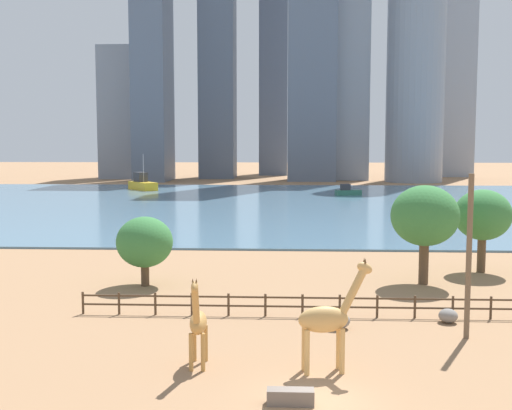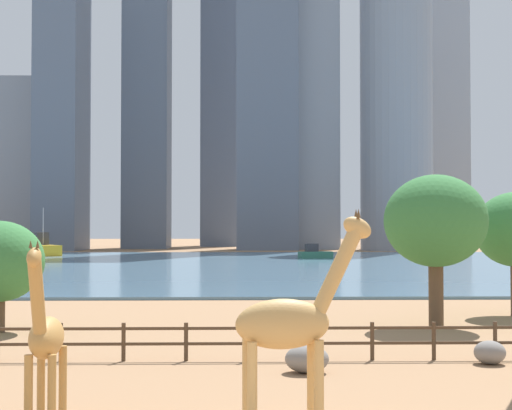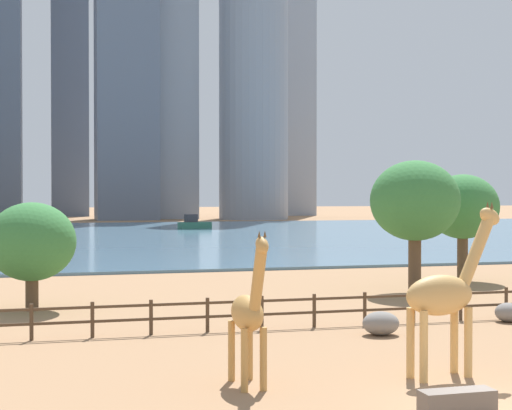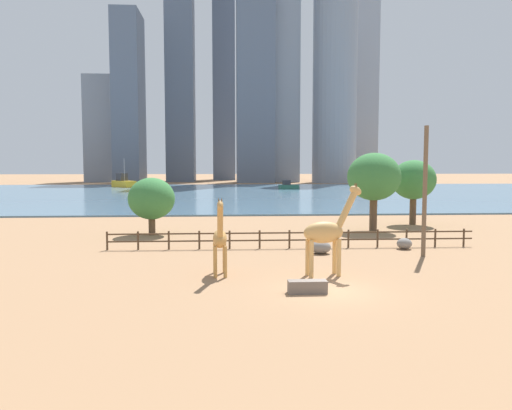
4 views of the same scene
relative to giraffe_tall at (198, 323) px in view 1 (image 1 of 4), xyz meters
The scene contains 21 objects.
ground_plane 76.65m from the giraffe_tall, 86.18° to the left, with size 400.00×400.00×0.00m, color #9E7551.
harbor_water 73.66m from the giraffe_tall, 86.02° to the left, with size 180.00×86.00×0.20m, color slate.
giraffe_tall is the anchor object (origin of this frame).
giraffe_companion 5.71m from the giraffe_tall, ahead, with size 3.38×1.24×4.99m.
utility_pole 14.12m from the giraffe_tall, 20.27° to the left, with size 0.28×0.28×8.40m, color brown.
boulder_near_fence 15.02m from the giraffe_tall, 30.62° to the left, with size 1.04×1.04×0.78m, color gray.
boulder_by_pole 9.21m from the giraffe_tall, 43.05° to the left, with size 1.38×1.17×0.87m, color gray.
feeding_trough 5.87m from the giraffe_tall, 43.73° to the right, with size 1.80×0.60×0.60m, color #72665B.
enclosure_fence 9.89m from the giraffe_tall, 59.47° to the left, with size 26.12×0.14×1.30m.
tree_left_large 16.94m from the giraffe_tall, 110.33° to the left, with size 3.90×3.90×4.83m.
tree_center_broad 22.15m from the giraffe_tall, 51.97° to the left, with size 4.71×4.71×6.97m.
tree_right_tall 28.76m from the giraffe_tall, 48.95° to the left, with size 4.29×4.29×6.36m.
boat_ferry 104.04m from the giraffe_tall, 104.02° to the left, with size 7.17×8.13×7.23m.
boat_sailboat 90.98m from the giraffe_tall, 80.41° to the left, with size 4.91×2.77×2.04m.
skyline_block_central 152.51m from the giraffe_tall, 105.68° to the left, with size 9.17×13.54×34.98m, color gray.
skyline_tower_glass 171.34m from the giraffe_tall, 89.96° to the left, with size 8.23×11.38×94.26m, color slate.
skyline_block_left 170.19m from the giraffe_tall, 72.89° to the left, with size 15.10×9.36×81.34m, color #939EAD.
skyline_block_right 153.22m from the giraffe_tall, 95.66° to the left, with size 9.32×12.45×79.65m, color slate.
skyline_tower_short 141.58m from the giraffe_tall, 75.07° to the left, with size 13.97×13.97×73.11m, color gray.
skyline_block_wide 139.73m from the giraffe_tall, 102.42° to the left, with size 8.12×15.49×52.76m, color slate.
skyline_tower_far 145.62m from the giraffe_tall, 81.63° to the left, with size 8.52×8.13×66.66m, color #939EAD.
Camera 1 is at (-1.27, -23.93, 10.00)m, focal length 45.00 mm.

